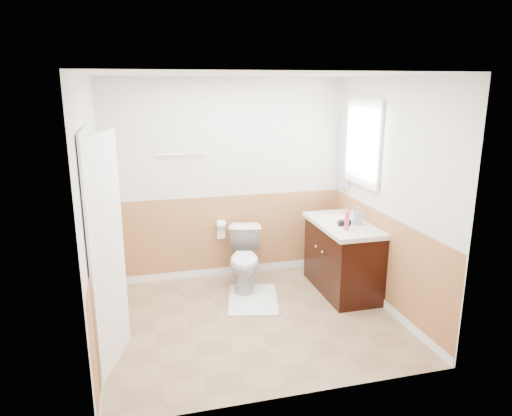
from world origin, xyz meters
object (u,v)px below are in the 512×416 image
object	(u,v)px
vanity_cabinet	(342,259)
soap_dispenser	(358,216)
lotion_bottle	(347,220)
bath_mat	(253,299)
toilet	(245,259)

from	to	relation	value
vanity_cabinet	soap_dispenser	bearing A→B (deg)	-37.29
vanity_cabinet	lotion_bottle	size ratio (longest dim) A/B	5.00
bath_mat	soap_dispenser	world-z (taller)	soap_dispenser
soap_dispenser	bath_mat	bearing A→B (deg)	175.80
bath_mat	lotion_bottle	xyz separation A→B (m)	(1.00, -0.27, 0.95)
lotion_bottle	soap_dispenser	size ratio (longest dim) A/B	1.09
soap_dispenser	vanity_cabinet	bearing A→B (deg)	142.71
vanity_cabinet	toilet	bearing A→B (deg)	160.92
vanity_cabinet	bath_mat	bearing A→B (deg)	-179.90
toilet	lotion_bottle	bearing A→B (deg)	-19.63
lotion_bottle	soap_dispenser	bearing A→B (deg)	38.75
vanity_cabinet	soap_dispenser	distance (m)	0.57
bath_mat	vanity_cabinet	world-z (taller)	vanity_cabinet
lotion_bottle	soap_dispenser	xyz separation A→B (m)	(0.22, 0.18, -0.01)
bath_mat	vanity_cabinet	size ratio (longest dim) A/B	0.73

